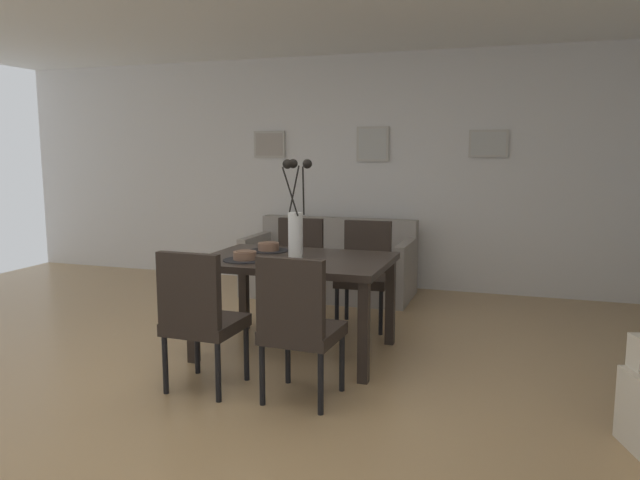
# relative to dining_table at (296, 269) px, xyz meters

# --- Properties ---
(ground_plane) EXTENTS (9.00, 9.00, 0.00)m
(ground_plane) POSITION_rel_dining_table_xyz_m (-0.12, -0.73, -0.65)
(ground_plane) COLOR tan
(back_wall_panel) EXTENTS (9.00, 0.10, 2.60)m
(back_wall_panel) POSITION_rel_dining_table_xyz_m (-0.12, 2.52, 0.65)
(back_wall_panel) COLOR silver
(back_wall_panel) RESTS_ON ground
(dining_table) EXTENTS (1.40, 0.98, 0.74)m
(dining_table) POSITION_rel_dining_table_xyz_m (0.00, 0.00, 0.00)
(dining_table) COLOR black
(dining_table) RESTS_ON ground
(dining_chair_near_left) EXTENTS (0.45, 0.45, 0.92)m
(dining_chair_near_left) POSITION_rel_dining_table_xyz_m (-0.32, -0.90, -0.14)
(dining_chair_near_left) COLOR black
(dining_chair_near_left) RESTS_ON ground
(dining_chair_near_right) EXTENTS (0.46, 0.46, 0.92)m
(dining_chair_near_right) POSITION_rel_dining_table_xyz_m (-0.32, 0.90, -0.14)
(dining_chair_near_right) COLOR black
(dining_chair_near_right) RESTS_ON ground
(dining_chair_far_left) EXTENTS (0.46, 0.46, 0.92)m
(dining_chair_far_left) POSITION_rel_dining_table_xyz_m (0.34, -0.87, -0.14)
(dining_chair_far_left) COLOR black
(dining_chair_far_left) RESTS_ON ground
(dining_chair_far_right) EXTENTS (0.46, 0.46, 0.92)m
(dining_chair_far_right) POSITION_rel_dining_table_xyz_m (0.31, 0.90, -0.14)
(dining_chair_far_right) COLOR black
(dining_chair_far_right) RESTS_ON ground
(centerpiece_vase) EXTENTS (0.21, 0.23, 0.73)m
(centerpiece_vase) POSITION_rel_dining_table_xyz_m (0.00, 0.00, 0.37)
(centerpiece_vase) COLOR white
(centerpiece_vase) RESTS_ON dining_table
(placemat_near_left) EXTENTS (0.32, 0.32, 0.01)m
(placemat_near_left) POSITION_rel_dining_table_xyz_m (-0.32, -0.22, 0.09)
(placemat_near_left) COLOR black
(placemat_near_left) RESTS_ON dining_table
(bowl_near_left) EXTENTS (0.17, 0.17, 0.07)m
(bowl_near_left) POSITION_rel_dining_table_xyz_m (-0.32, -0.22, 0.13)
(bowl_near_left) COLOR brown
(bowl_near_left) RESTS_ON dining_table
(placemat_near_right) EXTENTS (0.32, 0.32, 0.01)m
(placemat_near_right) POSITION_rel_dining_table_xyz_m (-0.32, 0.22, 0.09)
(placemat_near_right) COLOR black
(placemat_near_right) RESTS_ON dining_table
(bowl_near_right) EXTENTS (0.17, 0.17, 0.07)m
(bowl_near_right) POSITION_rel_dining_table_xyz_m (-0.32, 0.22, 0.13)
(bowl_near_right) COLOR brown
(bowl_near_right) RESTS_ON dining_table
(sofa) EXTENTS (1.77, 0.84, 0.80)m
(sofa) POSITION_rel_dining_table_xyz_m (-0.32, 1.92, -0.37)
(sofa) COLOR gray
(sofa) RESTS_ON ground
(framed_picture_left) EXTENTS (0.39, 0.03, 0.31)m
(framed_picture_left) POSITION_rel_dining_table_xyz_m (-1.25, 2.45, 0.96)
(framed_picture_left) COLOR #B2ADA3
(framed_picture_center) EXTENTS (0.36, 0.03, 0.39)m
(framed_picture_center) POSITION_rel_dining_table_xyz_m (-0.00, 2.45, 0.96)
(framed_picture_center) COLOR #B2ADA3
(framed_picture_right) EXTENTS (0.40, 0.03, 0.29)m
(framed_picture_right) POSITION_rel_dining_table_xyz_m (1.25, 2.45, 0.96)
(framed_picture_right) COLOR #B2ADA3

